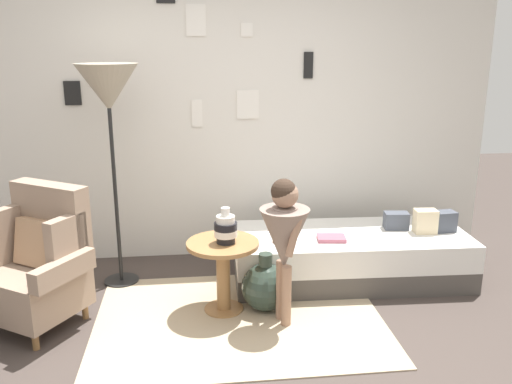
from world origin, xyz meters
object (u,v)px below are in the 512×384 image
at_px(vase_striped, 226,229).
at_px(book_on_daybed, 331,238).
at_px(armchair, 38,263).
at_px(demijohn_near, 265,286).
at_px(daybed, 350,256).
at_px(floor_lamp, 108,93).
at_px(side_table, 223,263).
at_px(person_child, 284,234).

xyz_separation_m(vase_striped, book_on_daybed, (0.85, 0.32, -0.23)).
xyz_separation_m(armchair, book_on_daybed, (2.15, 0.31, -0.02)).
xyz_separation_m(vase_striped, demijohn_near, (0.29, 0.00, -0.46)).
bearing_deg(demijohn_near, book_on_daybed, 29.36).
height_order(daybed, floor_lamp, floor_lamp).
xyz_separation_m(side_table, book_on_daybed, (0.88, 0.31, 0.04)).
xyz_separation_m(floor_lamp, book_on_daybed, (1.68, -0.29, -1.12)).
relative_size(person_child, book_on_daybed, 4.76).
distance_m(armchair, book_on_daybed, 2.17).
relative_size(daybed, side_table, 3.58).
bearing_deg(book_on_daybed, vase_striped, -159.26).
relative_size(side_table, demijohn_near, 1.23).
bearing_deg(vase_striped, demijohn_near, 0.70).
height_order(vase_striped, demijohn_near, vase_striped).
relative_size(side_table, vase_striped, 2.07).
xyz_separation_m(person_child, demijohn_near, (-0.10, 0.21, -0.48)).
bearing_deg(person_child, side_table, 151.25).
bearing_deg(armchair, daybed, 10.72).
distance_m(side_table, floor_lamp, 1.53).
distance_m(vase_striped, demijohn_near, 0.54).
height_order(side_table, vase_striped, vase_striped).
height_order(daybed, person_child, person_child).
height_order(armchair, book_on_daybed, armchair).
height_order(side_table, book_on_daybed, side_table).
xyz_separation_m(armchair, floor_lamp, (0.47, 0.60, 1.10)).
bearing_deg(vase_striped, person_child, -28.12).
relative_size(vase_striped, book_on_daybed, 1.18).
distance_m(person_child, demijohn_near, 0.53).
height_order(side_table, person_child, person_child).
distance_m(side_table, person_child, 0.54).
height_order(armchair, person_child, person_child).
relative_size(armchair, daybed, 0.50).
bearing_deg(floor_lamp, demijohn_near, -28.49).
xyz_separation_m(armchair, side_table, (1.28, 0.00, -0.06)).
xyz_separation_m(book_on_daybed, demijohn_near, (-0.57, -0.32, -0.23)).
bearing_deg(armchair, demijohn_near, -0.35).
relative_size(floor_lamp, demijohn_near, 4.01).
height_order(person_child, demijohn_near, person_child).
bearing_deg(book_on_daybed, floor_lamp, 170.37).
distance_m(book_on_daybed, demijohn_near, 0.69).
relative_size(daybed, floor_lamp, 1.10).
xyz_separation_m(armchair, daybed, (2.35, 0.45, -0.24)).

